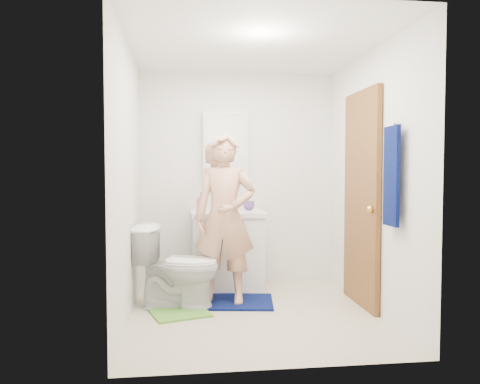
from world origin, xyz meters
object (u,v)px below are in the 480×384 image
Objects in this scene: medicine_cabinet at (225,143)px; soap_dispenser at (201,202)px; toothbrush_cup at (249,206)px; vanity_cabinet at (227,252)px; man at (225,218)px; toilet at (178,266)px; towel at (391,176)px.

medicine_cabinet is 3.29× the size of soap_dispenser.
toothbrush_cup is (0.54, 0.17, -0.06)m from soap_dispenser.
toothbrush_cup is (0.25, -0.12, -0.70)m from medicine_cabinet.
vanity_cabinet is at bearing -90.00° from medicine_cabinet.
vanity_cabinet is 6.33× the size of toothbrush_cup.
toothbrush_cup is at bearing 77.13° from man.
towel is at bearing -104.52° from toilet.
toilet is 0.64m from man.
towel is 1.61m from man.
soap_dispenser is 0.56m from man.
toilet is (-0.53, -0.87, -1.21)m from medicine_cabinet.
soap_dispenser is at bearing -134.44° from medicine_cabinet.
man is at bearing -97.73° from vanity_cabinet.
toilet is at bearing -112.73° from soap_dispenser.
toilet is 6.21× the size of toothbrush_cup.
man is at bearing 144.01° from towel.
towel is (1.18, -1.71, -0.35)m from medicine_cabinet.
soap_dispenser is 0.13× the size of man.
soap_dispenser is (-0.29, -0.29, -0.64)m from medicine_cabinet.
toilet is (-0.53, -0.65, -0.01)m from vanity_cabinet.
vanity_cabinet is at bearing 95.56° from man.
toilet is (-1.71, 0.84, -0.86)m from towel.
man is at bearing -69.06° from toilet.
toothbrush_cup reaches higher than vanity_cabinet.
man is (-1.26, 0.91, -0.41)m from towel.
vanity_cabinet is at bearing -27.67° from toilet.
towel is 1.87m from toothbrush_cup.
soap_dispenser is at bearing -166.83° from vanity_cabinet.
medicine_cabinet reaches higher than toothbrush_cup.
vanity_cabinet is 3.76× the size of soap_dispenser.
medicine_cabinet reaches higher than towel.
man is (-0.08, -0.80, -0.76)m from medicine_cabinet.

